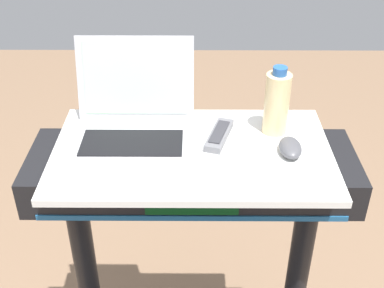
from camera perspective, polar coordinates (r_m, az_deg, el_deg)
The scene contains 5 objects.
desk_board at distance 1.36m, azimuth 0.01°, elevation -0.97°, with size 0.75×0.44×0.02m, color white.
laptop at distance 1.39m, azimuth -6.64°, elevation 2.67°, with size 0.33×0.30×0.25m.
computer_mouse at distance 1.35m, azimuth 11.10°, elevation -0.40°, with size 0.06×0.10×0.03m, color #4C4C51.
water_bottle at distance 1.41m, azimuth 9.60°, elevation 4.65°, with size 0.07×0.07×0.20m.
tv_remote at distance 1.40m, azimuth 3.10°, elevation 1.03°, with size 0.09×0.17×0.02m.
Camera 1 is at (0.01, -0.43, 1.83)m, focal length 46.95 mm.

